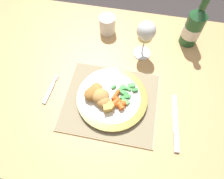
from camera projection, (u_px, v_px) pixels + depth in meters
ground_plane at (111, 134)px, 1.44m from camera, size 6.00×6.00×0.00m
dining_table at (110, 90)px, 0.86m from camera, size 1.57×0.83×0.74m
placemat at (110, 101)px, 0.74m from camera, size 0.34×0.30×0.01m
dinner_plate at (112, 98)px, 0.73m from camera, size 0.26×0.26×0.02m
breaded_croquettes at (98, 95)px, 0.71m from camera, size 0.12×0.11×0.04m
green_beans_pile at (125, 92)px, 0.73m from camera, size 0.10×0.10×0.02m
glazed_carrots at (117, 102)px, 0.70m from camera, size 0.07×0.09×0.02m
fork at (50, 91)px, 0.76m from camera, size 0.02×0.13×0.01m
table_knife at (176, 127)px, 0.69m from camera, size 0.04×0.21×0.01m
wine_glass at (146, 33)px, 0.75m from camera, size 0.07×0.07×0.17m
bottle at (194, 26)px, 0.81m from camera, size 0.07×0.07×0.25m
roast_potatoes at (108, 106)px, 0.69m from camera, size 0.04×0.06×0.03m
drinking_cup at (107, 24)px, 0.88m from camera, size 0.07×0.07×0.08m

